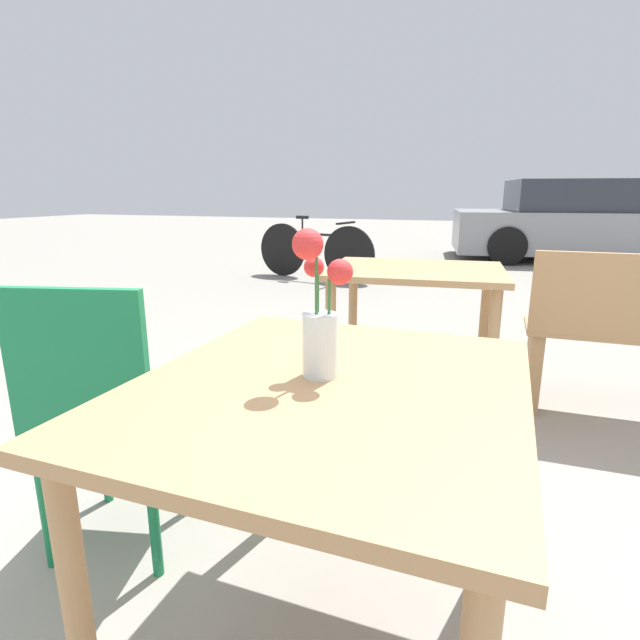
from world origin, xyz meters
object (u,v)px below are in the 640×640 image
(table_front, at_px, (330,424))
(parked_car, at_px, (576,222))
(flower_vase, at_px, (320,322))
(table_back, at_px, (414,293))
(cafe_chair, at_px, (103,404))
(bicycle, at_px, (315,251))

(table_front, relative_size, parked_car, 0.23)
(flower_vase, bearing_deg, table_front, -33.01)
(table_back, distance_m, parked_car, 7.15)
(table_back, bearing_deg, cafe_chair, -116.76)
(table_front, height_order, parked_car, parked_car)
(table_front, distance_m, flower_vase, 0.23)
(flower_vase, xyz_separation_m, bicycle, (-1.91, 5.18, -0.48))
(bicycle, relative_size, parked_car, 0.41)
(parked_car, bearing_deg, cafe_chair, -105.31)
(flower_vase, height_order, table_back, flower_vase)
(flower_vase, distance_m, bicycle, 5.54)
(flower_vase, relative_size, parked_car, 0.08)
(cafe_chair, relative_size, parked_car, 0.21)
(flower_vase, xyz_separation_m, table_back, (-0.02, 1.49, -0.22))
(cafe_chair, bearing_deg, flower_vase, -8.27)
(table_front, distance_m, cafe_chair, 0.77)
(bicycle, bearing_deg, parked_car, 43.35)
(table_front, relative_size, table_back, 1.04)
(bicycle, bearing_deg, flower_vase, -69.81)
(cafe_chair, height_order, parked_car, parked_car)
(cafe_chair, relative_size, bicycle, 0.51)
(table_front, bearing_deg, table_back, 92.07)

